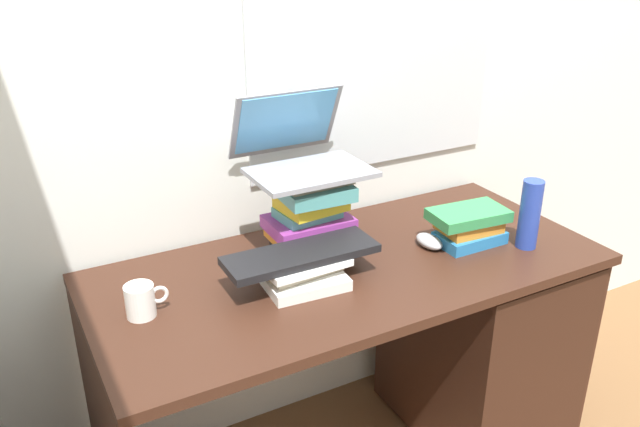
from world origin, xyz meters
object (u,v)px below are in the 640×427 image
(computer_mouse, at_px, (429,241))
(mug, at_px, (141,301))
(laptop, at_px, (300,150))
(book_stack_tall, at_px, (310,216))
(water_bottle, at_px, (530,214))
(book_stack_side, at_px, (469,225))
(keyboard, at_px, (301,254))
(book_stack_keyboard_riser, at_px, (302,271))
(desk, at_px, (451,333))

(computer_mouse, bearing_deg, mug, 177.72)
(laptop, xyz_separation_m, mug, (-0.53, -0.17, -0.26))
(book_stack_tall, bearing_deg, water_bottle, -25.33)
(book_stack_side, relative_size, keyboard, 0.57)
(laptop, height_order, mug, laptop)
(book_stack_tall, relative_size, mug, 2.25)
(computer_mouse, distance_m, water_bottle, 0.30)
(keyboard, relative_size, computer_mouse, 4.04)
(book_stack_keyboard_riser, distance_m, keyboard, 0.05)
(desk, height_order, water_bottle, water_bottle)
(book_stack_side, bearing_deg, desk, 116.31)
(water_bottle, bearing_deg, book_stack_side, 142.12)
(keyboard, relative_size, water_bottle, 1.98)
(desk, relative_size, water_bottle, 6.94)
(water_bottle, bearing_deg, laptop, 149.96)
(mug, bearing_deg, keyboard, -5.33)
(laptop, height_order, computer_mouse, laptop)
(mug, distance_m, water_bottle, 1.13)
(desk, relative_size, book_stack_side, 6.11)
(desk, relative_size, keyboard, 3.50)
(keyboard, bearing_deg, book_stack_tall, 54.80)
(book_stack_tall, bearing_deg, laptop, 90.31)
(computer_mouse, bearing_deg, laptop, 148.40)
(keyboard, bearing_deg, book_stack_keyboard_riser, -82.04)
(book_stack_tall, height_order, book_stack_side, book_stack_tall)
(book_stack_side, distance_m, mug, 0.98)
(keyboard, height_order, mug, keyboard)
(mug, bearing_deg, book_stack_keyboard_riser, -5.52)
(desk, distance_m, laptop, 0.80)
(desk, relative_size, computer_mouse, 14.15)
(mug, relative_size, water_bottle, 0.51)
(computer_mouse, height_order, water_bottle, water_bottle)
(laptop, bearing_deg, computer_mouse, -31.60)
(laptop, bearing_deg, book_stack_keyboard_riser, -116.61)
(keyboard, xyz_separation_m, mug, (-0.42, 0.04, -0.04))
(book_stack_side, height_order, mug, book_stack_side)
(book_stack_tall, height_order, computer_mouse, book_stack_tall)
(desk, xyz_separation_m, book_stack_tall, (-0.44, 0.15, 0.46))
(book_stack_tall, distance_m, book_stack_side, 0.49)
(book_stack_keyboard_riser, xyz_separation_m, computer_mouse, (0.43, 0.01, -0.02))
(book_stack_keyboard_riser, distance_m, water_bottle, 0.71)
(computer_mouse, xyz_separation_m, mug, (-0.86, 0.03, 0.02))
(book_stack_keyboard_riser, height_order, keyboard, keyboard)
(mug, bearing_deg, desk, -2.55)
(book_stack_tall, xyz_separation_m, keyboard, (-0.11, -0.15, -0.03))
(book_stack_tall, height_order, laptop, laptop)
(computer_mouse, distance_m, mug, 0.86)
(book_stack_side, distance_m, computer_mouse, 0.13)
(book_stack_keyboard_riser, relative_size, water_bottle, 1.11)
(book_stack_side, distance_m, keyboard, 0.56)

